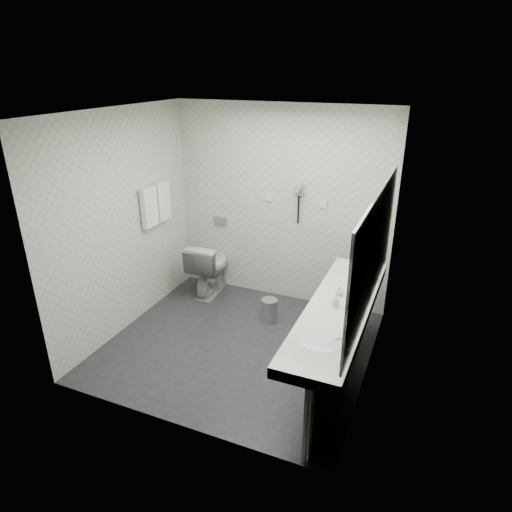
% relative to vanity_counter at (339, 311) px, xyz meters
% --- Properties ---
extents(floor, '(2.80, 2.80, 0.00)m').
position_rel_vanity_counter_xyz_m(floor, '(-1.12, 0.20, -0.80)').
color(floor, '#242327').
rests_on(floor, ground).
extents(ceiling, '(2.80, 2.80, 0.00)m').
position_rel_vanity_counter_xyz_m(ceiling, '(-1.12, 0.20, 1.70)').
color(ceiling, silver).
rests_on(ceiling, wall_back).
extents(wall_back, '(2.80, 0.00, 2.80)m').
position_rel_vanity_counter_xyz_m(wall_back, '(-1.12, 1.50, 0.45)').
color(wall_back, beige).
rests_on(wall_back, floor).
extents(wall_front, '(2.80, 0.00, 2.80)m').
position_rel_vanity_counter_xyz_m(wall_front, '(-1.12, -1.10, 0.45)').
color(wall_front, beige).
rests_on(wall_front, floor).
extents(wall_left, '(0.00, 2.60, 2.60)m').
position_rel_vanity_counter_xyz_m(wall_left, '(-2.52, 0.20, 0.45)').
color(wall_left, beige).
rests_on(wall_left, floor).
extents(wall_right, '(0.00, 2.60, 2.60)m').
position_rel_vanity_counter_xyz_m(wall_right, '(0.27, 0.20, 0.45)').
color(wall_right, beige).
rests_on(wall_right, floor).
extents(vanity_counter, '(0.55, 2.20, 0.10)m').
position_rel_vanity_counter_xyz_m(vanity_counter, '(0.00, 0.00, 0.00)').
color(vanity_counter, silver).
rests_on(vanity_counter, floor).
extents(vanity_panel, '(0.03, 2.15, 0.75)m').
position_rel_vanity_counter_xyz_m(vanity_panel, '(0.02, 0.00, -0.42)').
color(vanity_panel, gray).
rests_on(vanity_panel, floor).
extents(vanity_post_near, '(0.06, 0.06, 0.75)m').
position_rel_vanity_counter_xyz_m(vanity_post_near, '(0.05, -1.04, -0.42)').
color(vanity_post_near, silver).
rests_on(vanity_post_near, floor).
extents(vanity_post_far, '(0.06, 0.06, 0.75)m').
position_rel_vanity_counter_xyz_m(vanity_post_far, '(0.05, 1.04, -0.42)').
color(vanity_post_far, silver).
rests_on(vanity_post_far, floor).
extents(mirror, '(0.02, 2.20, 1.05)m').
position_rel_vanity_counter_xyz_m(mirror, '(0.26, 0.00, 0.65)').
color(mirror, '#B2BCC6').
rests_on(mirror, wall_right).
extents(basin_near, '(0.40, 0.31, 0.05)m').
position_rel_vanity_counter_xyz_m(basin_near, '(0.00, -0.65, 0.04)').
color(basin_near, silver).
rests_on(basin_near, vanity_counter).
extents(basin_far, '(0.40, 0.31, 0.05)m').
position_rel_vanity_counter_xyz_m(basin_far, '(0.00, 0.65, 0.04)').
color(basin_far, silver).
rests_on(basin_far, vanity_counter).
extents(faucet_near, '(0.04, 0.04, 0.15)m').
position_rel_vanity_counter_xyz_m(faucet_near, '(0.19, -0.65, 0.12)').
color(faucet_near, silver).
rests_on(faucet_near, vanity_counter).
extents(faucet_far, '(0.04, 0.04, 0.15)m').
position_rel_vanity_counter_xyz_m(faucet_far, '(0.19, 0.65, 0.12)').
color(faucet_far, silver).
rests_on(faucet_far, vanity_counter).
extents(soap_bottle_a, '(0.07, 0.07, 0.11)m').
position_rel_vanity_counter_xyz_m(soap_bottle_a, '(-0.03, -0.02, 0.11)').
color(soap_bottle_a, silver).
rests_on(soap_bottle_a, vanity_counter).
extents(soap_bottle_b, '(0.10, 0.10, 0.09)m').
position_rel_vanity_counter_xyz_m(soap_bottle_b, '(-0.05, 0.21, 0.10)').
color(soap_bottle_b, silver).
rests_on(soap_bottle_b, vanity_counter).
extents(soap_bottle_c, '(0.05, 0.05, 0.12)m').
position_rel_vanity_counter_xyz_m(soap_bottle_c, '(0.09, -0.02, 0.11)').
color(soap_bottle_c, silver).
rests_on(soap_bottle_c, vanity_counter).
extents(glass_left, '(0.06, 0.06, 0.10)m').
position_rel_vanity_counter_xyz_m(glass_left, '(0.18, 0.21, 0.10)').
color(glass_left, silver).
rests_on(glass_left, vanity_counter).
extents(glass_right, '(0.07, 0.07, 0.11)m').
position_rel_vanity_counter_xyz_m(glass_right, '(0.12, 0.35, 0.10)').
color(glass_right, silver).
rests_on(glass_right, vanity_counter).
extents(toilet, '(0.46, 0.76, 0.75)m').
position_rel_vanity_counter_xyz_m(toilet, '(-2.02, 1.20, -0.43)').
color(toilet, silver).
rests_on(toilet, floor).
extents(flush_plate, '(0.18, 0.02, 0.12)m').
position_rel_vanity_counter_xyz_m(flush_plate, '(-1.98, 1.49, 0.15)').
color(flush_plate, '#B2B5BA').
rests_on(flush_plate, wall_back).
extents(pedal_bin, '(0.25, 0.25, 0.28)m').
position_rel_vanity_counter_xyz_m(pedal_bin, '(-1.00, 0.81, -0.66)').
color(pedal_bin, '#B2B5BA').
rests_on(pedal_bin, floor).
extents(bin_lid, '(0.20, 0.20, 0.02)m').
position_rel_vanity_counter_xyz_m(bin_lid, '(-1.00, 0.81, -0.52)').
color(bin_lid, '#B2B5BA').
rests_on(bin_lid, pedal_bin).
extents(towel_rail, '(0.02, 0.62, 0.02)m').
position_rel_vanity_counter_xyz_m(towel_rail, '(-2.47, 0.75, 0.75)').
color(towel_rail, silver).
rests_on(towel_rail, wall_left).
extents(towel_near, '(0.07, 0.24, 0.48)m').
position_rel_vanity_counter_xyz_m(towel_near, '(-2.46, 0.61, 0.53)').
color(towel_near, white).
rests_on(towel_near, towel_rail).
extents(towel_far, '(0.07, 0.24, 0.48)m').
position_rel_vanity_counter_xyz_m(towel_far, '(-2.46, 0.89, 0.53)').
color(towel_far, white).
rests_on(towel_far, towel_rail).
extents(dryer_cradle, '(0.10, 0.04, 0.14)m').
position_rel_vanity_counter_xyz_m(dryer_cradle, '(-0.88, 1.47, 0.70)').
color(dryer_cradle, gray).
rests_on(dryer_cradle, wall_back).
extents(dryer_barrel, '(0.08, 0.14, 0.08)m').
position_rel_vanity_counter_xyz_m(dryer_barrel, '(-0.88, 1.40, 0.73)').
color(dryer_barrel, gray).
rests_on(dryer_barrel, dryer_cradle).
extents(dryer_cord, '(0.02, 0.02, 0.35)m').
position_rel_vanity_counter_xyz_m(dryer_cord, '(-0.88, 1.46, 0.45)').
color(dryer_cord, black).
rests_on(dryer_cord, dryer_cradle).
extents(switch_plate_a, '(0.09, 0.02, 0.09)m').
position_rel_vanity_counter_xyz_m(switch_plate_a, '(-1.27, 1.49, 0.55)').
color(switch_plate_a, silver).
rests_on(switch_plate_a, wall_back).
extents(switch_plate_b, '(0.09, 0.02, 0.09)m').
position_rel_vanity_counter_xyz_m(switch_plate_b, '(-0.57, 1.49, 0.55)').
color(switch_plate_b, silver).
rests_on(switch_plate_b, wall_back).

